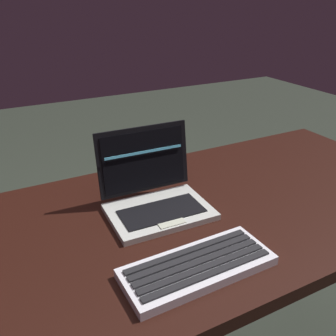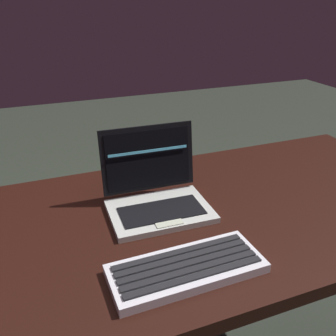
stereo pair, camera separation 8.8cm
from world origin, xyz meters
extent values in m
cube|color=black|center=(0.00, 0.00, 0.73)|extent=(1.76, 0.67, 0.03)
cylinder|color=black|center=(0.83, 0.28, 0.36)|extent=(0.04, 0.04, 0.71)
cube|color=beige|center=(0.05, 0.03, 0.75)|extent=(0.26, 0.19, 0.02)
cube|color=black|center=(0.05, 0.01, 0.76)|extent=(0.21, 0.11, 0.00)
cube|color=beige|center=(0.05, -0.04, 0.76)|extent=(0.07, 0.03, 0.00)
cube|color=black|center=(0.06, 0.12, 0.86)|extent=(0.25, 0.04, 0.17)
cube|color=black|center=(0.06, 0.12, 0.86)|extent=(0.23, 0.03, 0.15)
cube|color=#59CCF2|center=(0.06, 0.12, 0.88)|extent=(0.22, 0.01, 0.01)
cube|color=silver|center=(0.03, -0.20, 0.76)|extent=(0.32, 0.13, 0.02)
cube|color=black|center=(0.03, -0.24, 0.77)|extent=(0.29, 0.02, 0.00)
cube|color=black|center=(0.03, -0.22, 0.77)|extent=(0.29, 0.02, 0.00)
cube|color=black|center=(0.03, -0.20, 0.77)|extent=(0.29, 0.02, 0.00)
cube|color=black|center=(0.03, -0.18, 0.77)|extent=(0.29, 0.02, 0.00)
cube|color=black|center=(0.03, -0.16, 0.77)|extent=(0.29, 0.02, 0.00)
camera|label=1|loc=(-0.30, -0.70, 1.26)|focal=39.53mm
camera|label=2|loc=(-0.22, -0.73, 1.26)|focal=39.53mm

